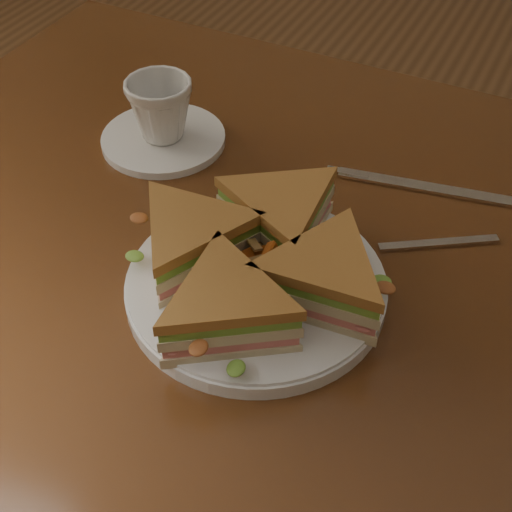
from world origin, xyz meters
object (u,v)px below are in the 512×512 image
Objects in this scene: knife at (411,185)px; coffee_cup at (160,109)px; table at (328,323)px; plate at (256,286)px; saucer at (164,139)px; spoon at (372,247)px; sandwich_wedges at (256,260)px.

knife is 0.31m from coffee_cup.
table is at bearing 3.71° from coffee_cup.
coffee_cup is at bearing 140.46° from plate.
saucer reaches higher than knife.
coffee_cup is at bearing 134.13° from spoon.
coffee_cup is (-0.22, 0.18, 0.00)m from sandwich_wedges.
knife is at bearing 69.14° from plate.
table is at bearing -21.02° from saucer.
coffee_cup is at bearing 158.98° from table.
sandwich_wedges reaches higher than table.
plate is 0.88× the size of sandwich_wedges.
sandwich_wedges is 3.57× the size of coffee_cup.
spoon reaches higher than table.
coffee_cup is at bearing 140.46° from sandwich_wedges.
sandwich_wedges reaches higher than knife.
coffee_cup is at bearing 0.00° from saucer.
plate is 1.20× the size of knife.
sandwich_wedges is 0.29m from saucer.
table is at bearing -112.23° from knife.
spoon is at bearing 48.39° from table.
spoon is at bearing -102.03° from knife.
plate is 0.04m from sandwich_wedges.
sandwich_wedges is at bearing -39.54° from saucer.
knife is 2.62× the size of coffee_cup.
coffee_cup reaches higher than plate.
plate is 0.28m from saucer.
coffee_cup is (-0.30, 0.07, 0.04)m from spoon.
sandwich_wedges is 0.14m from spoon.
spoon is (0.08, 0.11, -0.04)m from sandwich_wedges.
saucer reaches higher than table.
coffee_cup reaches higher than spoon.
coffee_cup reaches higher than sandwich_wedges.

